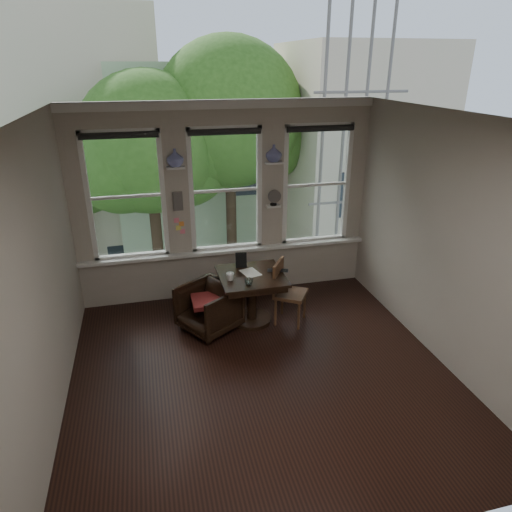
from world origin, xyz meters
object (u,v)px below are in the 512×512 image
object	(u,v)px
table	(252,298)
side_chair_right	(291,293)
mug	(230,277)
laptop	(278,272)
armchair_left	(209,308)

from	to	relation	value
table	side_chair_right	xyz separation A→B (m)	(0.54, -0.14, 0.09)
table	side_chair_right	distance (m)	0.56
table	mug	bearing A→B (deg)	-163.18
table	laptop	xyz separation A→B (m)	(0.37, -0.03, 0.39)
laptop	mug	xyz separation A→B (m)	(-0.69, -0.06, 0.04)
table	mug	xyz separation A→B (m)	(-0.32, -0.10, 0.43)
table	side_chair_right	size ratio (longest dim) A/B	0.98
armchair_left	mug	distance (m)	0.56
table	side_chair_right	world-z (taller)	side_chair_right
table	laptop	bearing A→B (deg)	-5.17
armchair_left	mug	world-z (taller)	mug
armchair_left	mug	bearing A→B (deg)	49.69
mug	armchair_left	bearing A→B (deg)	172.81
side_chair_right	laptop	bearing A→B (deg)	91.61
side_chair_right	mug	world-z (taller)	side_chair_right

